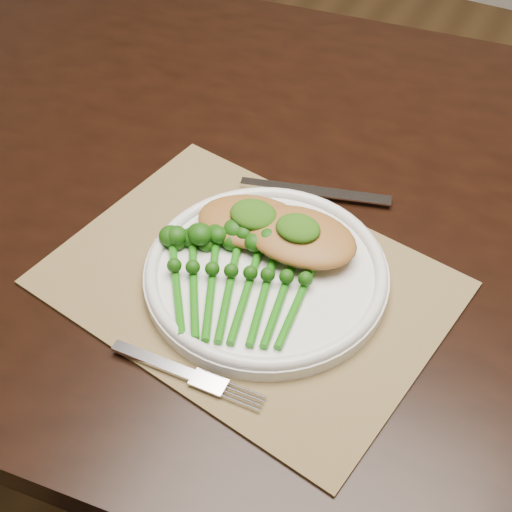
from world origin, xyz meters
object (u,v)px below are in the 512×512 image
at_px(dinner_plate, 266,272).
at_px(placemat, 248,283).
at_px(chicken_fillet_left, 251,221).
at_px(broccolini_bundle, 237,292).
at_px(dining_table, 312,369).

bearing_deg(dinner_plate, placemat, -142.51).
height_order(dinner_plate, chicken_fillet_left, chicken_fillet_left).
bearing_deg(broccolini_bundle, dinner_plate, 56.41).
bearing_deg(placemat, dinner_plate, 46.56).
bearing_deg(dining_table, broccolini_bundle, -101.74).
xyz_separation_m(chicken_fillet_left, broccolini_bundle, (0.03, -0.09, -0.01)).
height_order(dining_table, dinner_plate, dinner_plate).
distance_m(dining_table, chicken_fillet_left, 0.42).
bearing_deg(broccolini_bundle, chicken_fillet_left, 89.97).
distance_m(chicken_fillet_left, broccolini_bundle, 0.10).
relative_size(dinner_plate, chicken_fillet_left, 2.17).
bearing_deg(placemat, broccolini_bundle, -72.97).
bearing_deg(broccolini_bundle, placemat, 78.55).
distance_m(dinner_plate, chicken_fillet_left, 0.07).
bearing_deg(dining_table, dinner_plate, -99.09).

